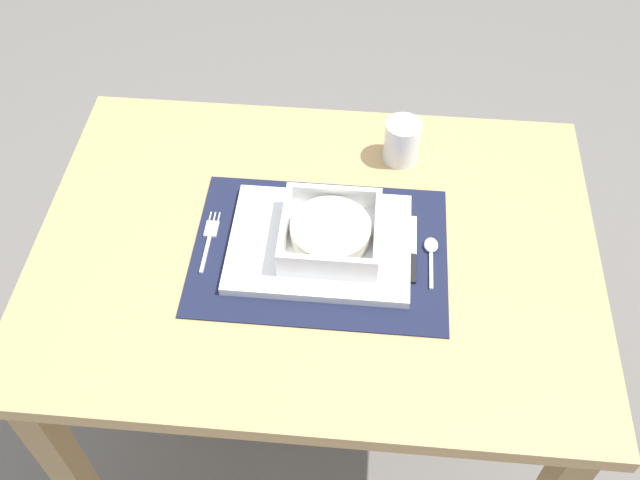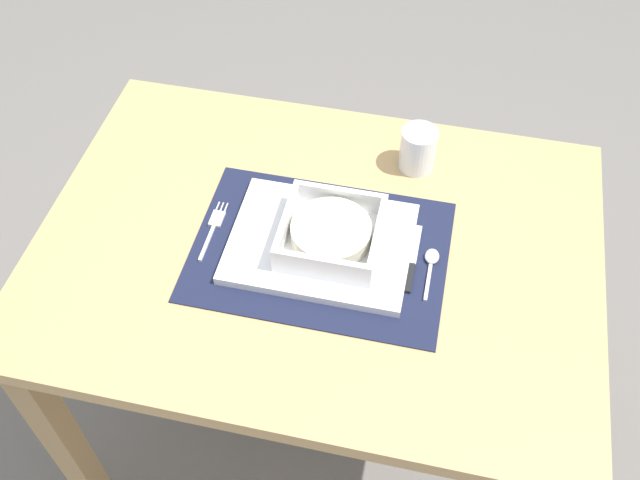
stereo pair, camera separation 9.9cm
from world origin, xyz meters
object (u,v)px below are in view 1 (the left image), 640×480
(porridge_bowl, at_px, (331,233))
(butter_knife, at_px, (412,253))
(dining_table, at_px, (316,282))
(fork, at_px, (210,237))
(drinking_glass, at_px, (402,143))
(spoon, at_px, (431,250))

(porridge_bowl, height_order, butter_knife, porridge_bowl)
(porridge_bowl, bearing_deg, dining_table, 163.65)
(fork, bearing_deg, drinking_glass, 30.85)
(dining_table, distance_m, butter_knife, 0.20)
(dining_table, relative_size, spoon, 9.09)
(spoon, bearing_deg, porridge_bowl, 178.69)
(porridge_bowl, relative_size, spoon, 1.54)
(dining_table, height_order, fork, fork)
(spoon, xyz_separation_m, drinking_glass, (-0.06, 0.23, 0.03))
(dining_table, xyz_separation_m, drinking_glass, (0.14, 0.22, 0.15))
(spoon, height_order, butter_knife, spoon)
(fork, xyz_separation_m, drinking_glass, (0.32, 0.23, 0.03))
(spoon, bearing_deg, dining_table, 176.26)
(porridge_bowl, bearing_deg, spoon, 1.70)
(dining_table, height_order, spoon, spoon)
(butter_knife, height_order, drinking_glass, drinking_glass)
(fork, xyz_separation_m, butter_knife, (0.35, -0.01, 0.00))
(dining_table, bearing_deg, drinking_glass, 57.95)
(dining_table, distance_m, drinking_glass, 0.30)
(porridge_bowl, relative_size, butter_knife, 1.13)
(butter_knife, xyz_separation_m, drinking_glass, (-0.02, 0.23, 0.03))
(dining_table, height_order, butter_knife, butter_knife)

